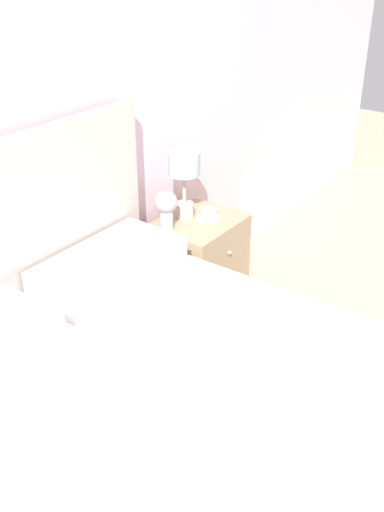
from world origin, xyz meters
TOP-DOWN VIEW (x-y plane):
  - ground_plane at (0.00, 0.00)m, footprint 12.00×12.00m
  - bed at (0.00, -0.98)m, footprint 1.66×2.12m
  - nightstand at (1.12, -0.21)m, footprint 0.48×0.41m
  - table_lamp at (1.12, -0.12)m, footprint 0.17×0.17m
  - flower_vase at (0.94, -0.14)m, footprint 0.12×0.12m
  - teacup at (1.18, -0.25)m, footprint 0.13×0.13m

SIDE VIEW (x-z plane):
  - ground_plane at x=0.00m, z-range 0.00..0.00m
  - nightstand at x=1.12m, z-range 0.00..0.61m
  - bed at x=0.00m, z-range -0.32..0.97m
  - teacup at x=1.18m, z-range 0.60..0.66m
  - flower_vase at x=0.94m, z-range 0.63..0.85m
  - table_lamp at x=1.12m, z-range 0.68..1.05m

